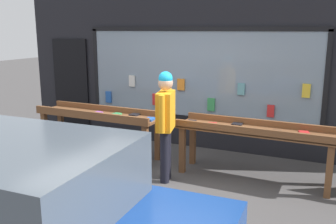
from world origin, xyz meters
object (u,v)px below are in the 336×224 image
(display_table_right, at_px, (254,135))
(person_browsing, at_px, (166,118))
(small_dog, at_px, (131,164))
(parked_car, at_px, (2,213))
(display_table_left, at_px, (99,118))

(display_table_right, height_order, person_browsing, person_browsing)
(small_dog, bearing_deg, parked_car, -158.34)
(person_browsing, height_order, parked_car, person_browsing)
(display_table_right, bearing_deg, person_browsing, -153.33)
(display_table_right, bearing_deg, parked_car, -113.85)
(person_browsing, distance_m, small_dog, 0.90)
(display_table_left, height_order, small_dog, display_table_left)
(parked_car, bearing_deg, display_table_right, 64.95)
(display_table_left, xyz_separation_m, display_table_right, (2.86, 0.00, 0.01))
(display_table_left, xyz_separation_m, small_dog, (1.16, -0.88, -0.43))
(small_dog, bearing_deg, display_table_left, 71.05)
(parked_car, bearing_deg, small_dog, 92.49)
(small_dog, distance_m, parked_car, 2.63)
(display_table_right, relative_size, parked_car, 0.61)
(display_table_right, bearing_deg, display_table_left, -179.98)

